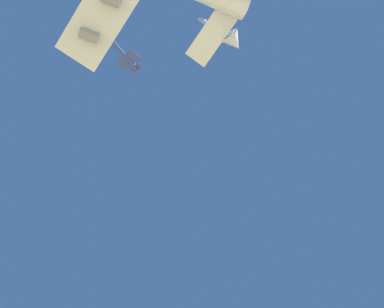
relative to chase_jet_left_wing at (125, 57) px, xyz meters
The scene contains 1 object.
chase_jet_left_wing is the anchor object (origin of this frame).
Camera 1 is at (8.45, 77.91, 1.72)m, focal length 34.05 mm.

